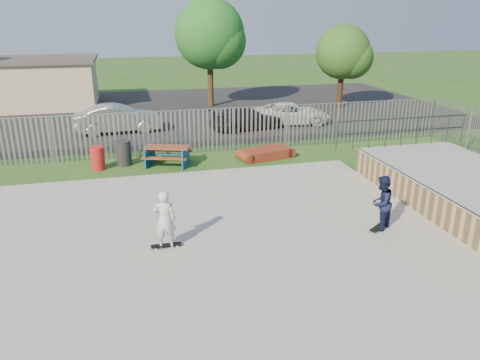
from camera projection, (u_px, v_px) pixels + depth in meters
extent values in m
plane|color=#27541C|center=(179.00, 249.00, 12.64)|extent=(120.00, 120.00, 0.00)
cube|color=gray|center=(179.00, 246.00, 12.62)|extent=(15.00, 12.00, 0.15)
cube|color=tan|center=(460.00, 188.00, 15.52)|extent=(4.00, 7.00, 1.05)
cube|color=#9E9E99|center=(463.00, 173.00, 15.34)|extent=(4.05, 7.05, 0.04)
cylinder|color=#383A3F|center=(409.00, 177.00, 14.89)|extent=(0.06, 7.00, 0.06)
cube|color=brown|center=(167.00, 147.00, 19.46)|extent=(1.98, 1.28, 0.06)
cube|color=brown|center=(164.00, 158.00, 18.98)|extent=(1.84, 0.87, 0.05)
cube|color=brown|center=(171.00, 150.00, 20.14)|extent=(1.84, 0.87, 0.05)
cube|color=navy|center=(168.00, 156.00, 19.58)|extent=(2.02, 1.90, 0.76)
cube|color=maroon|center=(266.00, 153.00, 20.51)|extent=(2.29, 1.51, 0.42)
cylinder|color=#B41C1B|center=(98.00, 158.00, 18.94)|extent=(0.57, 0.57, 0.94)
cylinder|color=#232426|center=(124.00, 153.00, 19.48)|extent=(0.63, 0.63, 1.04)
cube|color=black|center=(143.00, 112.00, 30.01)|extent=(40.00, 18.00, 0.02)
imported|color=silver|center=(118.00, 119.00, 24.76)|extent=(4.56, 1.87, 1.47)
imported|color=black|center=(247.00, 118.00, 25.48)|extent=(4.34, 2.41, 1.19)
imported|color=white|center=(292.00, 114.00, 26.64)|extent=(4.52, 2.45, 1.20)
cube|color=beige|center=(18.00, 85.00, 31.36)|extent=(10.00, 6.00, 3.00)
cube|color=#4C4742|center=(14.00, 60.00, 30.82)|extent=(10.40, 6.40, 0.20)
cylinder|color=#42301A|center=(210.00, 76.00, 31.35)|extent=(0.39, 0.39, 4.07)
sphere|color=#205E20|center=(209.00, 34.00, 30.43)|extent=(4.56, 4.56, 4.56)
cylinder|color=#382216|center=(340.00, 84.00, 31.03)|extent=(0.38, 0.38, 3.13)
sphere|color=#2A521C|center=(343.00, 52.00, 30.32)|extent=(3.51, 3.51, 3.51)
cube|color=black|center=(378.00, 227.00, 13.45)|extent=(0.77, 0.63, 0.02)
cube|color=black|center=(166.00, 245.00, 12.39)|extent=(0.80, 0.22, 0.02)
imported|color=#121838|center=(381.00, 203.00, 13.20)|extent=(0.99, 0.95, 1.61)
imported|color=silver|center=(165.00, 220.00, 12.14)|extent=(0.64, 0.47, 1.61)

